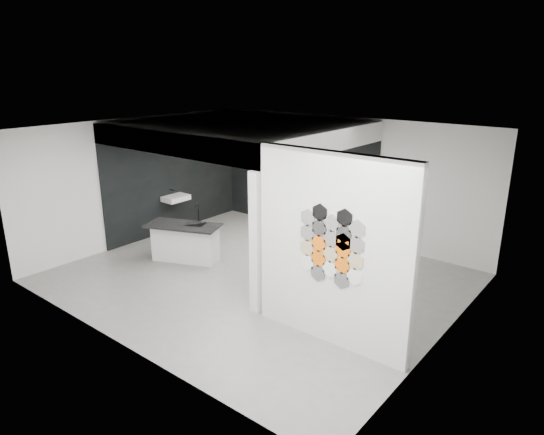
{
  "coord_description": "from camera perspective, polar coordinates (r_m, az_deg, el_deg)",
  "views": [
    {
      "loc": [
        5.52,
        -6.43,
        3.88
      ],
      "look_at": [
        0.1,
        0.3,
        1.15
      ],
      "focal_mm": 32.0,
      "sensor_mm": 36.0,
      "label": 1
    }
  ],
  "objects": [
    {
      "name": "kitchen_island",
      "position": [
        10.13,
        -10.16,
        -2.8
      ],
      "size": [
        1.63,
        1.18,
        1.2
      ],
      "rotation": [
        0.0,
        0.0,
        0.39
      ],
      "color": "silver",
      "rests_on": "floor"
    },
    {
      "name": "floor",
      "position": [
        9.32,
        -1.65,
        -7.11
      ],
      "size": [
        7.0,
        6.0,
        0.01
      ],
      "primitive_type": "cube",
      "color": "slate"
    },
    {
      "name": "stockpot",
      "position": [
        12.48,
        -1.68,
        6.11
      ],
      "size": [
        0.24,
        0.24,
        0.18
      ],
      "primitive_type": "cylinder",
      "rotation": [
        0.0,
        0.0,
        0.11
      ],
      "color": "black",
      "rests_on": "display_shelf"
    },
    {
      "name": "partition_panel",
      "position": [
        6.81,
        7.1,
        -3.94
      ],
      "size": [
        2.45,
        0.15,
        2.8
      ],
      "primitive_type": "cube",
      "color": "silver",
      "rests_on": "floor"
    },
    {
      "name": "bottle_dark",
      "position": [
        12.02,
        1.04,
        5.6
      ],
      "size": [
        0.06,
        0.06,
        0.15
      ],
      "primitive_type": "cylinder",
      "rotation": [
        0.0,
        0.0,
        -0.04
      ],
      "color": "black",
      "rests_on": "display_shelf"
    },
    {
      "name": "utensil_cup",
      "position": [
        12.37,
        -1.04,
        5.82
      ],
      "size": [
        0.1,
        0.1,
        0.1
      ],
      "primitive_type": "cylinder",
      "rotation": [
        0.0,
        0.0,
        -0.34
      ],
      "color": "black",
      "rests_on": "display_shelf"
    },
    {
      "name": "glass_vase",
      "position": [
        11.02,
        8.62,
        4.25
      ],
      "size": [
        0.11,
        0.11,
        0.13
      ],
      "primitive_type": "cylinder",
      "rotation": [
        0.0,
        0.0,
        -0.22
      ],
      "color": "gray",
      "rests_on": "display_shelf"
    },
    {
      "name": "hex_tile_cluster",
      "position": [
        6.69,
        6.99,
        -3.38
      ],
      "size": [
        1.04,
        0.02,
        1.16
      ],
      "color": "white",
      "rests_on": "partition_panel"
    },
    {
      "name": "wall_basin",
      "position": [
        11.75,
        -11.24,
        2.25
      ],
      "size": [
        0.4,
        0.6,
        0.12
      ],
      "primitive_type": "cube",
      "color": "silver",
      "rests_on": "bay_clad_left"
    },
    {
      "name": "bulkhead",
      "position": [
        10.17,
        -3.73,
        9.99
      ],
      "size": [
        4.4,
        4.0,
        0.4
      ],
      "primitive_type": "cube",
      "color": "silver",
      "rests_on": "corner_column"
    },
    {
      "name": "display_shelf",
      "position": [
        11.75,
        2.91,
        4.83
      ],
      "size": [
        3.0,
        0.15,
        0.04
      ],
      "primitive_type": "cube",
      "color": "black",
      "rests_on": "bay_clad_back"
    },
    {
      "name": "kettle",
      "position": [
        11.31,
        6.07,
        4.79
      ],
      "size": [
        0.2,
        0.2,
        0.17
      ],
      "primitive_type": "ellipsoid",
      "rotation": [
        0.0,
        0.0,
        -0.02
      ],
      "color": "black",
      "rests_on": "display_shelf"
    },
    {
      "name": "fascia_beam",
      "position": [
        8.86,
        -12.22,
        8.52
      ],
      "size": [
        4.4,
        0.16,
        0.4
      ],
      "primitive_type": "cube",
      "color": "silver",
      "rests_on": "corner_column"
    },
    {
      "name": "bay_clad_back",
      "position": [
        11.92,
        2.81,
        4.4
      ],
      "size": [
        4.4,
        0.04,
        2.35
      ],
      "primitive_type": "cube",
      "color": "black",
      "rests_on": "floor"
    },
    {
      "name": "bay_clad_left",
      "position": [
        11.97,
        -11.32,
        4.13
      ],
      "size": [
        0.04,
        4.0,
        2.35
      ],
      "primitive_type": "cube",
      "color": "black",
      "rests_on": "floor"
    },
    {
      "name": "glass_bowl",
      "position": [
        11.02,
        8.62,
        4.16
      ],
      "size": [
        0.13,
        0.13,
        0.09
      ],
      "primitive_type": "cylinder",
      "rotation": [
        0.0,
        0.0,
        -0.04
      ],
      "color": "gray",
      "rests_on": "display_shelf"
    },
    {
      "name": "corner_column",
      "position": [
        7.67,
        -1.9,
        -3.12
      ],
      "size": [
        0.16,
        0.16,
        2.35
      ],
      "primitive_type": "cube",
      "color": "silver",
      "rests_on": "floor"
    }
  ]
}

